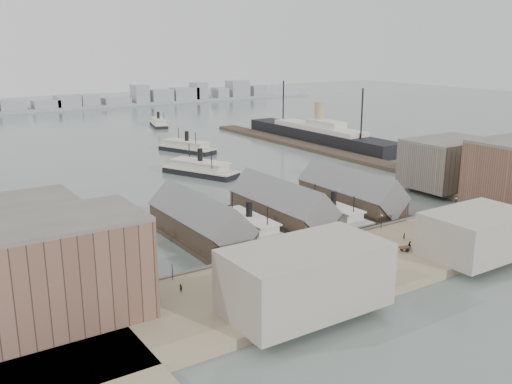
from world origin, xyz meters
TOP-DOWN VIEW (x-y plane):
  - ground at (0.00, 0.00)m, footprint 900.00×900.00m
  - quay at (0.00, -20.00)m, footprint 180.00×30.00m
  - seawall at (0.00, -5.20)m, footprint 180.00×1.20m
  - east_wharf at (78.00, 90.00)m, footprint 10.00×180.00m
  - ferry_shed_west at (-26.00, 16.88)m, footprint 14.00×42.00m
  - ferry_shed_center at (0.00, 16.88)m, footprint 14.00×42.00m
  - ferry_shed_east at (26.00, 16.88)m, footprint 14.00×42.00m
  - warehouse_west_front at (-70.00, -12.00)m, footprint 32.00×18.00m
  - warehouse_west_back at (-70.00, 18.00)m, footprint 26.00×20.00m
  - warehouse_east_back at (68.00, 15.00)m, footprint 28.00×20.00m
  - street_bldg_center at (20.00, -32.00)m, footprint 24.00×16.00m
  - street_bldg_west at (-30.00, -32.00)m, footprint 30.00×16.00m
  - lamp_post_far_w at (-45.00, -7.00)m, footprint 0.44×0.44m
  - lamp_post_near_w at (-15.00, -7.00)m, footprint 0.44×0.44m
  - lamp_post_near_e at (15.00, -7.00)m, footprint 0.44×0.44m
  - lamp_post_far_e at (45.00, -7.00)m, footprint 0.44×0.44m
  - far_shore at (-2.07, 334.14)m, footprint 500.00×40.00m
  - ferry_docked_west at (-13.00, 13.56)m, footprint 7.98×26.60m
  - ferry_docked_east at (13.00, 9.88)m, footprint 7.78×25.95m
  - ferry_open_near at (8.31, 81.27)m, footprint 21.05×31.89m
  - ferry_open_mid at (25.40, 126.53)m, footprint 18.56×29.85m
  - ferry_open_far at (47.99, 209.34)m, footprint 14.16×26.73m
  - ocean_steamer at (92.00, 112.35)m, footprint 14.08×102.91m
  - tram at (40.14, -18.48)m, footprint 2.54×9.46m
  - horse_cart_left at (-34.42, -18.08)m, footprint 4.60×1.54m
  - horse_cart_center at (-7.72, -14.42)m, footprint 5.01×1.97m
  - horse_cart_right at (9.47, -21.55)m, footprint 4.83×2.49m
  - pedestrian_0 at (-46.15, -13.26)m, footprint 0.77×0.79m
  - pedestrian_1 at (-33.70, -19.27)m, footprint 0.85×0.69m
  - pedestrian_2 at (-22.99, -12.85)m, footprint 1.15×1.20m
  - pedestrian_3 at (-12.59, -20.23)m, footprint 0.92×1.13m
  - pedestrian_4 at (4.62, -14.87)m, footprint 0.82×0.54m
  - pedestrian_5 at (13.41, -16.34)m, footprint 0.66×0.78m
  - pedestrian_6 at (24.24, -14.26)m, footprint 1.03×0.98m
  - pedestrian_7 at (30.33, -26.79)m, footprint 0.73×1.16m
  - pedestrian_8 at (44.12, -10.08)m, footprint 1.02×0.73m

SIDE VIEW (x-z plane):
  - ground at x=0.00m, z-range 0.00..0.00m
  - east_wharf at x=78.00m, z-range 0.00..1.60m
  - quay at x=0.00m, z-range 0.00..2.00m
  - seawall at x=0.00m, z-range 0.00..2.30m
  - ferry_open_far at x=47.99m, z-range -2.43..6.72m
  - ferry_docked_east at x=13.00m, z-range -2.46..6.81m
  - ferry_docked_west at x=-13.00m, z-range -2.52..6.98m
  - ferry_open_mid at x=25.40m, z-range -2.72..7.53m
  - ferry_open_near at x=8.31m, z-range -2.92..8.08m
  - horse_cart_left at x=-34.42m, z-range 2.03..3.52m
  - pedestrian_8 at x=44.12m, z-range 2.00..3.61m
  - pedestrian_1 at x=-33.70m, z-range 2.00..3.63m
  - pedestrian_2 at x=-22.99m, z-range 2.00..3.64m
  - pedestrian_4 at x=4.62m, z-range 2.00..3.65m
  - horse_cart_center at x=-7.72m, z-range 2.00..3.66m
  - horse_cart_right at x=9.47m, z-range 2.00..3.66m
  - pedestrian_6 at x=24.24m, z-range 2.00..3.67m
  - pedestrian_7 at x=30.33m, z-range 2.00..3.71m
  - pedestrian_0 at x=-46.15m, z-range 2.00..3.75m
  - pedestrian_3 at x=-12.59m, z-range 2.00..3.80m
  - pedestrian_5 at x=13.41m, z-range 2.00..3.81m
  - tram at x=40.14m, z-range 2.04..5.40m
  - far_shore at x=-2.07m, z-range -3.96..11.77m
  - ocean_steamer at x=92.00m, z-range -5.86..14.72m
  - ferry_shed_west at x=-26.00m, z-range -1.66..10.94m
  - ferry_shed_center at x=0.00m, z-range -1.66..10.94m
  - ferry_shed_east at x=26.00m, z-range -1.66..10.94m
  - lamp_post_far_w at x=-45.00m, z-range 2.75..6.67m
  - lamp_post_near_w at x=-15.00m, z-range 2.75..6.67m
  - lamp_post_near_e at x=15.00m, z-range 2.75..6.67m
  - lamp_post_far_e at x=45.00m, z-range 2.75..6.67m
  - street_bldg_center at x=20.00m, z-range 2.00..12.00m
  - street_bldg_west at x=-30.00m, z-range 2.00..14.00m
  - warehouse_west_back at x=-70.00m, z-range 2.00..16.00m
  - warehouse_east_back at x=68.00m, z-range 2.00..17.00m
  - warehouse_west_front at x=-70.00m, z-range 2.00..20.00m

